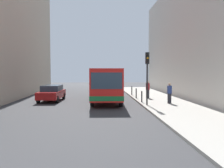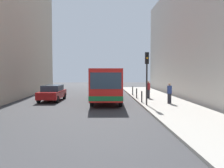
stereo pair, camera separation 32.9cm
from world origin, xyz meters
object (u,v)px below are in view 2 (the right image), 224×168
object	(u,v)px
bus	(107,82)
bollard_near	(142,97)
bollard_mid	(137,93)
pedestrian_near_signal	(169,93)
car_behind_bus	(103,86)
car_beside_bus	(52,93)
pedestrian_mid_sidewalk	(148,90)
traffic_light	(147,68)
bollard_far	(133,91)

from	to	relation	value
bus	bollard_near	world-z (taller)	bus
bollard_mid	pedestrian_near_signal	size ratio (longest dim) A/B	0.57
car_behind_bus	car_beside_bus	bearing A→B (deg)	63.47
bollard_near	pedestrian_mid_sidewalk	xyz separation A→B (m)	(1.14, 3.11, 0.37)
car_behind_bus	bollard_mid	world-z (taller)	car_behind_bus
traffic_light	pedestrian_mid_sidewalk	world-z (taller)	traffic_light
car_behind_bus	pedestrian_mid_sidewalk	xyz separation A→B (m)	(4.38, -9.60, 0.21)
bollard_mid	car_behind_bus	bearing A→B (deg)	108.67
pedestrian_mid_sidewalk	pedestrian_near_signal	bearing A→B (deg)	167.03
traffic_light	pedestrian_mid_sidewalk	size ratio (longest dim) A/B	2.43
car_beside_bus	bollard_far	size ratio (longest dim) A/B	4.72
bollard_mid	pedestrian_near_signal	bearing A→B (deg)	-61.99
traffic_light	bollard_mid	size ratio (longest dim) A/B	4.32
bollard_far	car_beside_bus	bearing A→B (deg)	-154.37
pedestrian_near_signal	car_beside_bus	bearing A→B (deg)	137.57
bus	car_beside_bus	distance (m)	5.20
traffic_light	pedestrian_near_signal	bearing A→B (deg)	22.74
car_beside_bus	bollard_near	world-z (taller)	car_beside_bus
bollard_near	pedestrian_near_signal	xyz separation A→B (m)	(2.13, -0.88, 0.36)
pedestrian_mid_sidewalk	traffic_light	bearing A→B (deg)	140.95
traffic_light	bollard_mid	bearing A→B (deg)	91.18
car_beside_bus	bollard_near	bearing A→B (deg)	166.21
pedestrian_near_signal	pedestrian_mid_sidewalk	xyz separation A→B (m)	(-0.99, 3.99, 0.01)
bollard_near	bus	bearing A→B (deg)	138.15
car_beside_bus	car_behind_bus	bearing A→B (deg)	-112.20
traffic_light	bollard_near	world-z (taller)	traffic_light
car_beside_bus	traffic_light	distance (m)	9.40
car_behind_bus	traffic_light	distance (m)	14.99
bus	bollard_far	bearing A→B (deg)	-127.40
bollard_near	pedestrian_near_signal	bearing A→B (deg)	-22.50
bollard_mid	pedestrian_mid_sidewalk	bearing A→B (deg)	-0.89
bus	car_beside_bus	size ratio (longest dim) A/B	2.47
bollard_mid	bollard_far	size ratio (longest dim) A/B	1.00
car_beside_bus	pedestrian_near_signal	size ratio (longest dim) A/B	2.67
bus	pedestrian_mid_sidewalk	bearing A→B (deg)	-171.67
bus	bollard_near	distance (m)	4.09
car_beside_bus	bollard_near	size ratio (longest dim) A/B	4.72
bollard_far	bollard_near	bearing A→B (deg)	-90.00
traffic_light	bollard_far	size ratio (longest dim) A/B	4.32
bus	bollard_mid	size ratio (longest dim) A/B	11.67
car_behind_bus	bollard_far	xyz separation A→B (m)	(3.24, -6.45, -0.16)
car_behind_bus	traffic_light	xyz separation A→B (m)	(3.34, -14.44, 2.22)
pedestrian_mid_sidewalk	bollard_far	bearing A→B (deg)	-6.93
car_beside_bus	pedestrian_near_signal	bearing A→B (deg)	164.93
bus	bollard_near	xyz separation A→B (m)	(2.94, -2.63, -1.10)
bollard_mid	pedestrian_mid_sidewalk	xyz separation A→B (m)	(1.14, -0.02, 0.37)
bus	pedestrian_mid_sidewalk	size ratio (longest dim) A/B	6.58
traffic_light	bollard_far	world-z (taller)	traffic_light
traffic_light	bollard_far	xyz separation A→B (m)	(-0.10, 7.99, -2.38)
car_beside_bus	car_behind_bus	size ratio (longest dim) A/B	1.01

